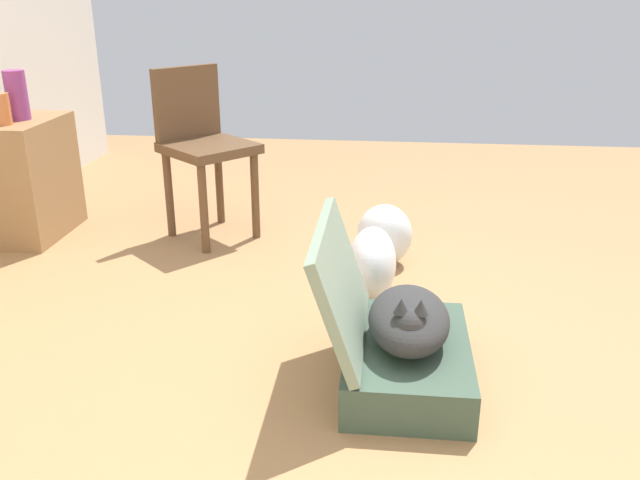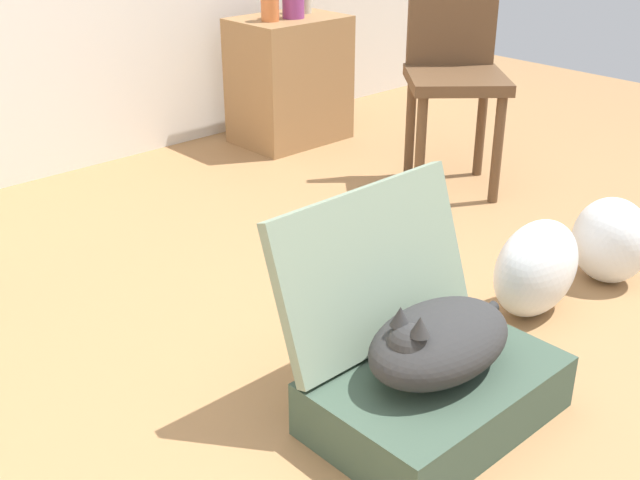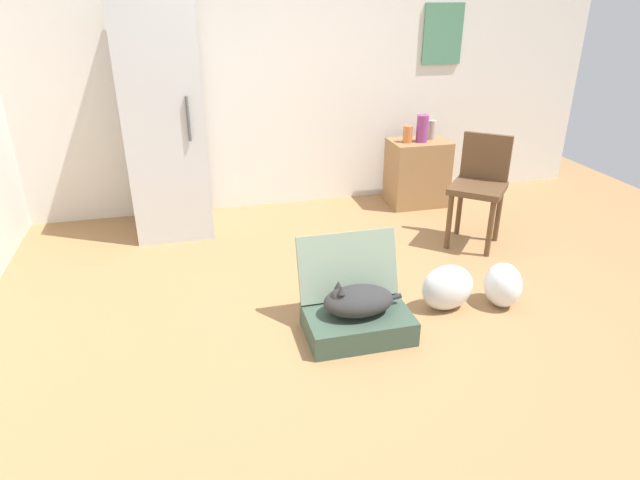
# 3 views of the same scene
# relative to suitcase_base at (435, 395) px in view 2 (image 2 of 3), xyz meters

# --- Properties ---
(ground_plane) EXTENTS (7.68, 7.68, 0.00)m
(ground_plane) POSITION_rel_suitcase_base_xyz_m (0.01, 0.24, -0.08)
(ground_plane) COLOR #9E7247
(ground_plane) RESTS_ON ground
(suitcase_base) EXTENTS (0.65, 0.43, 0.16)m
(suitcase_base) POSITION_rel_suitcase_base_xyz_m (0.00, 0.00, 0.00)
(suitcase_base) COLOR #384C3D
(suitcase_base) RESTS_ON ground
(suitcase_lid) EXTENTS (0.65, 0.17, 0.42)m
(suitcase_lid) POSITION_rel_suitcase_base_xyz_m (0.00, 0.23, 0.29)
(suitcase_lid) COLOR gray
(suitcase_lid) RESTS_ON suitcase_base
(cat) EXTENTS (0.52, 0.28, 0.22)m
(cat) POSITION_rel_suitcase_base_xyz_m (-0.01, 0.00, 0.17)
(cat) COLOR #2D2D2D
(cat) RESTS_ON suitcase_base
(plastic_bag_white) EXTENTS (0.36, 0.21, 0.32)m
(plastic_bag_white) POSITION_rel_suitcase_base_xyz_m (0.68, 0.15, 0.08)
(plastic_bag_white) COLOR silver
(plastic_bag_white) RESTS_ON ground
(plastic_bag_clear) EXTENTS (0.24, 0.27, 0.31)m
(plastic_bag_clear) POSITION_rel_suitcase_base_xyz_m (1.06, 0.10, 0.08)
(plastic_bag_clear) COLOR silver
(plastic_bag_clear) RESTS_ON ground
(side_table) EXTENTS (0.56, 0.41, 0.65)m
(side_table) POSITION_rel_suitcase_base_xyz_m (1.28, 2.09, 0.25)
(side_table) COLOR olive
(side_table) RESTS_ON ground
(vase_tall) EXTENTS (0.09, 0.09, 0.16)m
(vase_tall) POSITION_rel_suitcase_base_xyz_m (1.14, 2.06, 0.65)
(vase_tall) COLOR #CC6B38
(vase_tall) RESTS_ON side_table
(chair) EXTENTS (0.59, 0.60, 0.91)m
(chair) POSITION_rel_suitcase_base_xyz_m (1.40, 1.10, 0.44)
(chair) COLOR brown
(chair) RESTS_ON ground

